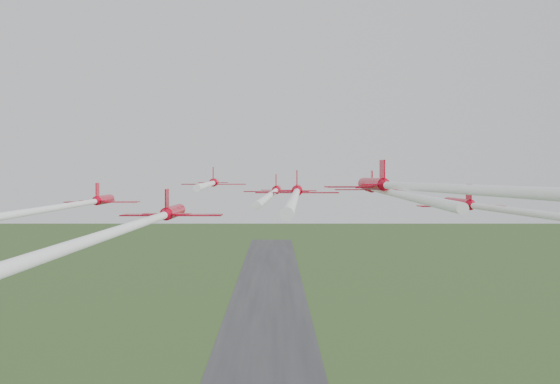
{
  "coord_description": "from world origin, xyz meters",
  "views": [
    {
      "loc": [
        3.11,
        -97.48,
        61.79
      ],
      "look_at": [
        3.76,
        -1.22,
        59.75
      ],
      "focal_mm": 50.0,
      "sensor_mm": 36.0,
      "label": 1
    }
  ],
  "objects_px": {
    "jet_row2_left": "(211,183)",
    "jet_row4_left": "(142,223)",
    "jet_lead": "(274,192)",
    "jet_row3_right": "(508,210)",
    "jet_row2_right": "(382,191)",
    "jet_row3_left": "(78,204)",
    "jet_row3_mid": "(296,193)",
    "jet_row4_right": "(399,186)"
  },
  "relations": [
    {
      "from": "jet_row3_mid",
      "to": "jet_row3_right",
      "type": "distance_m",
      "value": 20.52
    },
    {
      "from": "jet_row3_left",
      "to": "jet_lead",
      "type": "bearing_deg",
      "value": 48.7
    },
    {
      "from": "jet_row3_left",
      "to": "jet_row3_mid",
      "type": "height_order",
      "value": "jet_row3_mid"
    },
    {
      "from": "jet_row3_mid",
      "to": "jet_row4_left",
      "type": "distance_m",
      "value": 17.95
    },
    {
      "from": "jet_lead",
      "to": "jet_row3_right",
      "type": "distance_m",
      "value": 32.01
    },
    {
      "from": "jet_row3_right",
      "to": "jet_row3_left",
      "type": "bearing_deg",
      "value": 176.95
    },
    {
      "from": "jet_row2_left",
      "to": "jet_row3_right",
      "type": "xyz_separation_m",
      "value": [
        29.84,
        -16.51,
        -2.39
      ]
    },
    {
      "from": "jet_lead",
      "to": "jet_row4_right",
      "type": "distance_m",
      "value": 31.13
    },
    {
      "from": "jet_row2_left",
      "to": "jet_row2_right",
      "type": "height_order",
      "value": "jet_row2_left"
    },
    {
      "from": "jet_row2_left",
      "to": "jet_row3_left",
      "type": "xyz_separation_m",
      "value": [
        -11.44,
        -16.19,
        -1.8
      ]
    },
    {
      "from": "jet_row3_right",
      "to": "jet_row2_right",
      "type": "bearing_deg",
      "value": 142.39
    },
    {
      "from": "jet_lead",
      "to": "jet_row3_right",
      "type": "xyz_separation_m",
      "value": [
        22.55,
        -22.68,
        -1.22
      ]
    },
    {
      "from": "jet_row2_right",
      "to": "jet_row3_mid",
      "type": "bearing_deg",
      "value": -133.29
    },
    {
      "from": "jet_row2_left",
      "to": "jet_row3_mid",
      "type": "bearing_deg",
      "value": -64.87
    },
    {
      "from": "jet_row3_mid",
      "to": "jet_row4_right",
      "type": "bearing_deg",
      "value": -27.87
    },
    {
      "from": "jet_row3_mid",
      "to": "jet_row2_right",
      "type": "bearing_deg",
      "value": 46.03
    },
    {
      "from": "jet_row2_left",
      "to": "jet_row2_right",
      "type": "distance_m",
      "value": 20.77
    },
    {
      "from": "jet_row2_right",
      "to": "jet_row4_left",
      "type": "distance_m",
      "value": 30.92
    },
    {
      "from": "jet_row2_left",
      "to": "jet_row3_mid",
      "type": "xyz_separation_m",
      "value": [
        9.42,
        -17.81,
        -0.75
      ]
    },
    {
      "from": "jet_row4_right",
      "to": "jet_row3_left",
      "type": "bearing_deg",
      "value": 162.28
    },
    {
      "from": "jet_row2_left",
      "to": "jet_row4_left",
      "type": "distance_m",
      "value": 31.01
    },
    {
      "from": "jet_lead",
      "to": "jet_row2_left",
      "type": "height_order",
      "value": "jet_row2_left"
    },
    {
      "from": "jet_row4_left",
      "to": "jet_row3_left",
      "type": "bearing_deg",
      "value": 121.11
    },
    {
      "from": "jet_row2_right",
      "to": "jet_row3_left",
      "type": "bearing_deg",
      "value": -163.41
    },
    {
      "from": "jet_lead",
      "to": "jet_row4_right",
      "type": "height_order",
      "value": "jet_row4_right"
    },
    {
      "from": "jet_row3_mid",
      "to": "jet_row3_right",
      "type": "bearing_deg",
      "value": 5.8
    },
    {
      "from": "jet_row3_right",
      "to": "jet_row4_left",
      "type": "bearing_deg",
      "value": -159.07
    },
    {
      "from": "jet_lead",
      "to": "jet_row2_left",
      "type": "relative_size",
      "value": 1.35
    },
    {
      "from": "jet_row2_left",
      "to": "jet_row3_right",
      "type": "relative_size",
      "value": 0.74
    },
    {
      "from": "jet_row3_left",
      "to": "jet_row4_left",
      "type": "xyz_separation_m",
      "value": [
        8.58,
        -14.56,
        -0.91
      ]
    },
    {
      "from": "jet_row3_mid",
      "to": "jet_row3_left",
      "type": "bearing_deg",
      "value": 177.72
    },
    {
      "from": "jet_row4_left",
      "to": "jet_row4_right",
      "type": "bearing_deg",
      "value": 20.92
    },
    {
      "from": "jet_row2_left",
      "to": "jet_row4_left",
      "type": "xyz_separation_m",
      "value": [
        -2.86,
        -30.75,
        -2.71
      ]
    },
    {
      "from": "jet_lead",
      "to": "jet_row3_left",
      "type": "bearing_deg",
      "value": -128.46
    },
    {
      "from": "jet_row4_left",
      "to": "jet_row2_right",
      "type": "bearing_deg",
      "value": 46.0
    },
    {
      "from": "jet_lead",
      "to": "jet_row3_right",
      "type": "relative_size",
      "value": 0.99
    },
    {
      "from": "jet_lead",
      "to": "jet_row3_mid",
      "type": "xyz_separation_m",
      "value": [
        2.14,
        -23.98,
        0.42
      ]
    },
    {
      "from": "jet_row2_right",
      "to": "jet_row3_right",
      "type": "xyz_separation_m",
      "value": [
        11.03,
        -7.72,
        -1.72
      ]
    },
    {
      "from": "jet_row2_right",
      "to": "jet_row4_left",
      "type": "height_order",
      "value": "jet_row2_right"
    },
    {
      "from": "jet_row2_right",
      "to": "jet_row2_left",
      "type": "bearing_deg",
      "value": 157.8
    },
    {
      "from": "jet_lead",
      "to": "jet_row4_left",
      "type": "distance_m",
      "value": 38.33
    },
    {
      "from": "jet_row2_right",
      "to": "jet_row3_mid",
      "type": "xyz_separation_m",
      "value": [
        -9.38,
        -9.02,
        -0.08
      ]
    }
  ]
}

